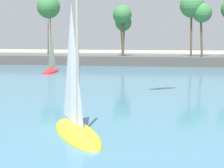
{
  "coord_description": "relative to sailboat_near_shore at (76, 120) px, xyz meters",
  "views": [
    {
      "loc": [
        1.68,
        2.52,
        6.09
      ],
      "look_at": [
        -0.26,
        16.99,
        3.96
      ],
      "focal_mm": 56.03,
      "sensor_mm": 36.0,
      "label": 1
    }
  ],
  "objects": [
    {
      "name": "palm_headland",
      "position": [
        8.23,
        47.03,
        3.95
      ],
      "size": [
        86.58,
        6.63,
        13.58
      ],
      "color": "#514C47",
      "rests_on": "ground"
    },
    {
      "name": "sea",
      "position": [
        3.16,
        36.82,
        -0.91
      ],
      "size": [
        220.0,
        100.25,
        0.06
      ],
      "primitive_type": "cube",
      "color": "teal",
      "rests_on": "ground"
    },
    {
      "name": "sailboat_mid_bay",
      "position": [
        -11.81,
        32.66,
        -0.08
      ],
      "size": [
        1.95,
        6.12,
        8.82
      ],
      "color": "red",
      "rests_on": "sea"
    },
    {
      "name": "sailboat_near_shore",
      "position": [
        0.0,
        0.0,
        0.0
      ],
      "size": [
        5.13,
        6.81,
        9.74
      ],
      "color": "yellow",
      "rests_on": "sea"
    }
  ]
}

